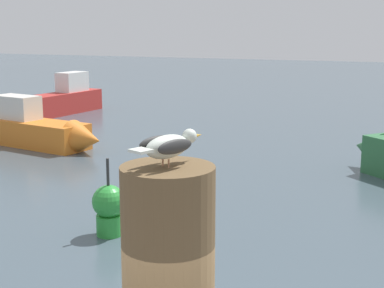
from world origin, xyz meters
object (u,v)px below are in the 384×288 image
boat_orange (38,130)px  boat_red (61,100)px  mooring_post (169,283)px  channel_buoy (109,208)px  seagull (168,145)px

boat_orange → boat_red: boat_red is taller
mooring_post → boat_red: size_ratio=0.23×
boat_orange → channel_buoy: (5.93, -5.40, -0.01)m
boat_orange → channel_buoy: bearing=-42.3°
boat_orange → channel_buoy: 8.02m
mooring_post → boat_orange: mooring_post is taller
boat_red → channel_buoy: size_ratio=3.42×
channel_buoy → mooring_post: bearing=-54.7°
seagull → boat_red: bearing=128.8°
boat_orange → mooring_post: bearing=-48.0°
mooring_post → channel_buoy: size_ratio=0.80×
boat_orange → channel_buoy: boat_orange is taller
boat_red → channel_buoy: (9.31, -10.92, -0.10)m
mooring_post → seagull: 0.62m
seagull → boat_orange: bearing=132.0°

